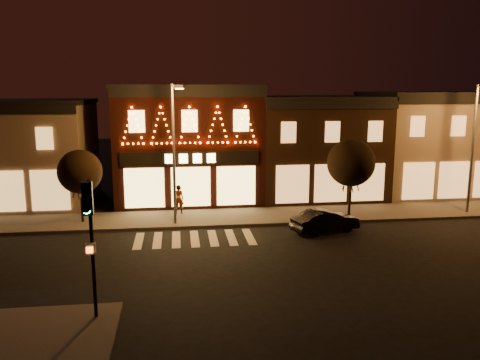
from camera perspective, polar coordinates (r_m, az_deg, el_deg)
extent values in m
plane|color=black|center=(23.02, -4.94, -9.84)|extent=(120.00, 120.00, 0.00)
cube|color=#47423D|center=(30.74, -1.87, -4.38)|extent=(44.00, 4.00, 0.15)
cube|color=#806E5B|center=(37.85, -26.12, 2.66)|extent=(12.00, 8.00, 7.00)
cube|color=black|center=(35.79, -6.04, 4.10)|extent=(10.00, 8.00, 8.00)
cube|color=black|center=(35.56, -6.17, 10.76)|extent=(10.20, 8.20, 0.30)
cube|color=black|center=(31.52, -5.98, 10.06)|extent=(10.00, 0.25, 0.50)
cube|color=black|center=(31.78, -5.83, 2.55)|extent=(9.00, 0.15, 0.90)
cube|color=#FFD87F|center=(31.68, -5.83, 2.53)|extent=(3.40, 0.08, 0.60)
cube|color=#341E12|center=(37.29, 8.76, 3.68)|extent=(9.00, 8.00, 7.20)
cube|color=black|center=(37.03, 8.93, 9.45)|extent=(9.20, 8.20, 0.30)
cube|color=black|center=(33.17, 10.87, 8.57)|extent=(9.00, 0.25, 0.50)
cube|color=#806E5B|center=(40.69, 21.06, 3.88)|extent=(9.00, 8.00, 7.50)
cube|color=black|center=(40.47, 21.44, 9.37)|extent=(9.20, 8.20, 0.30)
cube|color=black|center=(36.97, 24.42, 8.48)|extent=(9.00, 0.25, 0.50)
cylinder|color=black|center=(17.62, -16.89, -7.81)|extent=(0.13, 0.13, 4.91)
cube|color=black|center=(16.91, -17.43, -2.05)|extent=(0.37, 0.35, 1.12)
cylinder|color=#19FF72|center=(16.84, -17.51, -3.41)|extent=(0.24, 0.09, 0.23)
cube|color=beige|center=(17.39, -17.09, -7.70)|extent=(0.36, 0.26, 0.36)
cylinder|color=#59595E|center=(28.57, -7.76, 2.88)|extent=(0.16, 0.16, 8.16)
cylinder|color=#59595E|center=(27.53, -7.56, 10.89)|extent=(0.50, 1.61, 0.10)
cube|color=#59595E|center=(26.74, -7.12, 10.80)|extent=(0.56, 0.40, 0.18)
cube|color=orange|center=(26.74, -7.12, 10.56)|extent=(0.43, 0.29, 0.05)
cylinder|color=#59595E|center=(34.35, 25.54, 3.21)|extent=(0.16, 0.16, 8.13)
cylinder|color=black|center=(30.80, -17.97, -3.36)|extent=(0.16, 0.16, 1.43)
sphere|color=black|center=(30.34, -18.23, 0.94)|extent=(2.61, 2.61, 2.61)
cylinder|color=black|center=(31.08, 12.66, -2.81)|extent=(0.17, 0.17, 1.60)
sphere|color=black|center=(30.59, 12.86, 1.99)|extent=(2.93, 2.93, 2.93)
imported|color=black|center=(28.16, 9.92, -4.74)|extent=(4.18, 2.48, 1.30)
imported|color=gray|center=(31.40, -7.21, -2.24)|extent=(0.73, 0.52, 1.87)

